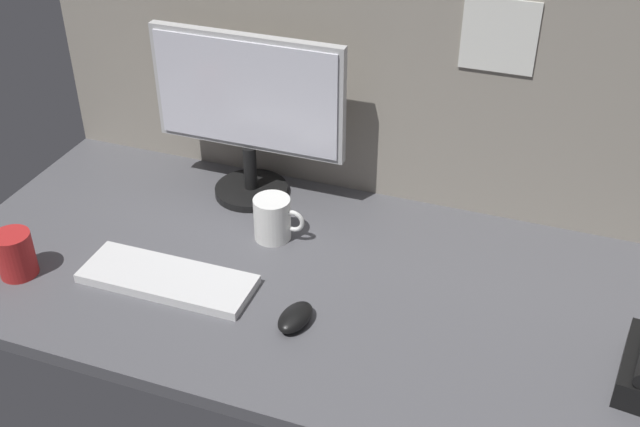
# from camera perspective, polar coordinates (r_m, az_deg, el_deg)

# --- Properties ---
(ground_plane) EXTENTS (1.80, 0.80, 0.03)m
(ground_plane) POSITION_cam_1_polar(r_m,az_deg,el_deg) (1.65, 2.56, -5.42)
(ground_plane) COLOR #515156
(cubicle_wall_back) EXTENTS (1.80, 0.06, 0.59)m
(cubicle_wall_back) POSITION_cam_1_polar(r_m,az_deg,el_deg) (1.80, 6.52, 9.50)
(cubicle_wall_back) COLOR gray
(cubicle_wall_back) RESTS_ON ground_plane
(monitor) EXTENTS (0.47, 0.18, 0.41)m
(monitor) POSITION_cam_1_polar(r_m,az_deg,el_deg) (1.82, -5.32, 7.72)
(monitor) COLOR black
(monitor) RESTS_ON ground_plane
(keyboard) EXTENTS (0.37, 0.13, 0.02)m
(keyboard) POSITION_cam_1_polar(r_m,az_deg,el_deg) (1.66, -11.13, -4.74)
(keyboard) COLOR silver
(keyboard) RESTS_ON ground_plane
(mouse) EXTENTS (0.07, 0.10, 0.03)m
(mouse) POSITION_cam_1_polar(r_m,az_deg,el_deg) (1.53, -1.82, -7.62)
(mouse) COLOR black
(mouse) RESTS_ON ground_plane
(mug_red_plastic) EXTENTS (0.08, 0.08, 0.10)m
(mug_red_plastic) POSITION_cam_1_polar(r_m,az_deg,el_deg) (1.75, -21.48, -2.81)
(mug_red_plastic) COLOR red
(mug_red_plastic) RESTS_ON ground_plane
(mug_ceramic_white) EXTENTS (0.12, 0.08, 0.10)m
(mug_ceramic_white) POSITION_cam_1_polar(r_m,az_deg,el_deg) (1.74, -3.47, -0.38)
(mug_ceramic_white) COLOR white
(mug_ceramic_white) RESTS_ON ground_plane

